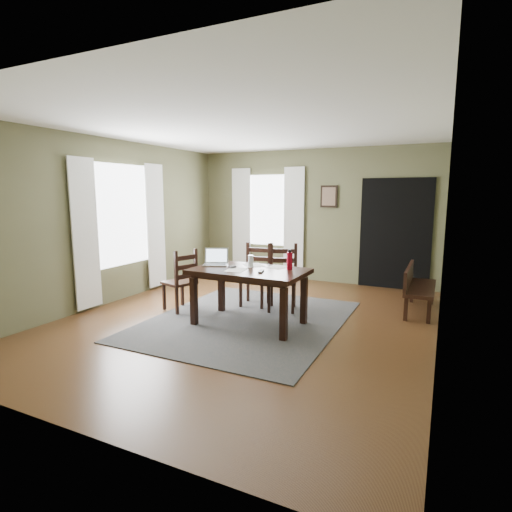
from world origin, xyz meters
The scene contains 24 objects.
ground centered at (0.00, 0.00, -0.01)m, with size 5.00×6.00×0.01m.
room_shell centered at (0.00, 0.00, 1.80)m, with size 5.02×6.02×2.71m.
rug centered at (0.00, 0.00, 0.01)m, with size 2.60×3.20×0.01m.
dining_table centered at (0.11, -0.15, 0.69)m, with size 1.57×0.97×0.78m.
chair_end centered at (-1.13, -0.02, 0.48)m, with size 0.54×0.54×0.97m.
chair_back_left centered at (-0.24, 0.80, 0.49)m, with size 0.49×0.49×1.00m.
chair_back_right centered at (0.25, 0.73, 0.51)m, with size 0.56×0.56×1.03m.
bench centered at (2.16, 1.52, 0.43)m, with size 0.41×1.26×0.71m.
laptop centered at (-0.49, -0.04, 0.85)m, with size 0.43×0.39×0.24m.
computer_mouse centered at (-0.14, -0.18, 0.80)m, with size 0.05×0.09×0.03m, color #3F3F42.
tv_remote centered at (0.34, -0.26, 0.80)m, with size 0.05×0.19×0.02m, color black.
drinking_glass centered at (0.04, 0.03, 0.87)m, with size 0.07×0.07×0.16m, color silver.
water_bottle centered at (0.61, 0.07, 0.91)m, with size 0.09×0.09×0.27m.
paper_c centered at (0.03, 0.15, 0.79)m, with size 0.25×0.32×0.00m, color white.
paper_d centered at (0.41, 0.17, 0.79)m, with size 0.23×0.29×0.00m, color white.
paper_e centered at (-0.03, -0.27, 0.79)m, with size 0.25×0.32×0.00m, color white.
window_left centered at (-2.47, 0.20, 1.45)m, with size 0.01×1.30×1.70m.
window_back centered at (-1.00, 2.97, 1.45)m, with size 1.00×0.01×1.50m.
curtain_left_near centered at (-2.44, -0.62, 1.20)m, with size 0.03×0.48×2.30m.
curtain_left_far centered at (-2.44, 1.02, 1.20)m, with size 0.03×0.48×2.30m.
curtain_back_left centered at (-1.62, 2.94, 1.20)m, with size 0.44×0.03×2.30m.
curtain_back_right centered at (-0.38, 2.94, 1.20)m, with size 0.44×0.03×2.30m.
framed_picture centered at (0.35, 2.97, 1.75)m, with size 0.34×0.03×0.44m.
doorway_back centered at (1.65, 2.97, 1.05)m, with size 1.30×0.03×2.10m.
Camera 1 is at (2.50, -4.95, 1.83)m, focal length 28.00 mm.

